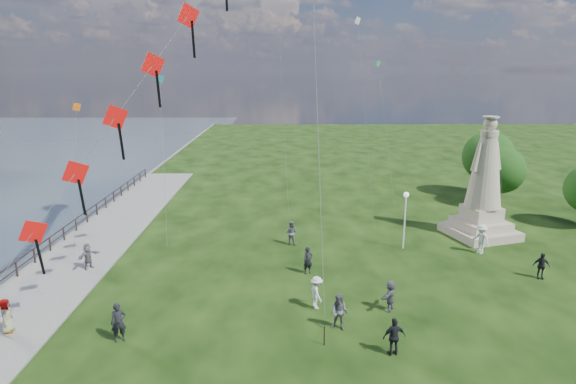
{
  "coord_description": "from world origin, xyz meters",
  "views": [
    {
      "loc": [
        -1.21,
        -15.32,
        11.4
      ],
      "look_at": [
        -1.0,
        8.0,
        5.5
      ],
      "focal_mm": 30.0,
      "sensor_mm": 36.0,
      "label": 1
    }
  ],
  "objects_px": {
    "person_1": "(339,312)",
    "person_8": "(481,239)",
    "person_2": "(317,292)",
    "person_10": "(7,318)",
    "person_6": "(308,260)",
    "person_11": "(390,295)",
    "lamppost": "(405,208)",
    "person_7": "(291,233)",
    "person_3": "(394,337)",
    "person_0": "(119,322)",
    "person_9": "(541,266)",
    "statue": "(483,192)",
    "person_5": "(88,258)"
  },
  "relations": [
    {
      "from": "person_1",
      "to": "person_8",
      "type": "distance_m",
      "value": 13.7
    },
    {
      "from": "person_2",
      "to": "person_10",
      "type": "bearing_deg",
      "value": 83.41
    },
    {
      "from": "person_6",
      "to": "person_11",
      "type": "xyz_separation_m",
      "value": [
        3.78,
        -4.43,
        -0.02
      ]
    },
    {
      "from": "lamppost",
      "to": "person_1",
      "type": "distance_m",
      "value": 11.65
    },
    {
      "from": "person_2",
      "to": "person_7",
      "type": "xyz_separation_m",
      "value": [
        -1.12,
        9.01,
        -0.01
      ]
    },
    {
      "from": "person_3",
      "to": "person_0",
      "type": "bearing_deg",
      "value": -16.47
    },
    {
      "from": "person_2",
      "to": "person_6",
      "type": "xyz_separation_m",
      "value": [
        -0.22,
        4.16,
        -0.02
      ]
    },
    {
      "from": "person_11",
      "to": "person_6",
      "type": "bearing_deg",
      "value": -107.79
    },
    {
      "from": "person_6",
      "to": "person_11",
      "type": "distance_m",
      "value": 5.83
    },
    {
      "from": "lamppost",
      "to": "person_7",
      "type": "distance_m",
      "value": 7.69
    },
    {
      "from": "lamppost",
      "to": "person_9",
      "type": "relative_size",
      "value": 2.53
    },
    {
      "from": "person_2",
      "to": "person_8",
      "type": "xyz_separation_m",
      "value": [
        10.99,
        7.24,
        0.14
      ]
    },
    {
      "from": "statue",
      "to": "person_3",
      "type": "height_order",
      "value": "statue"
    },
    {
      "from": "person_9",
      "to": "person_0",
      "type": "bearing_deg",
      "value": -152.86
    },
    {
      "from": "person_2",
      "to": "person_9",
      "type": "relative_size",
      "value": 1.09
    },
    {
      "from": "person_3",
      "to": "person_9",
      "type": "relative_size",
      "value": 1.09
    },
    {
      "from": "person_3",
      "to": "person_5",
      "type": "bearing_deg",
      "value": -39.72
    },
    {
      "from": "person_10",
      "to": "person_9",
      "type": "bearing_deg",
      "value": -90.22
    },
    {
      "from": "person_3",
      "to": "person_9",
      "type": "height_order",
      "value": "person_3"
    },
    {
      "from": "person_0",
      "to": "person_5",
      "type": "height_order",
      "value": "person_0"
    },
    {
      "from": "person_7",
      "to": "person_8",
      "type": "xyz_separation_m",
      "value": [
        12.11,
        -1.77,
        0.15
      ]
    },
    {
      "from": "person_6",
      "to": "person_10",
      "type": "xyz_separation_m",
      "value": [
        -13.67,
        -6.46,
        -0.02
      ]
    },
    {
      "from": "person_3",
      "to": "person_7",
      "type": "height_order",
      "value": "person_3"
    },
    {
      "from": "person_8",
      "to": "person_9",
      "type": "distance_m",
      "value": 4.32
    },
    {
      "from": "lamppost",
      "to": "person_6",
      "type": "xyz_separation_m",
      "value": [
        -6.48,
        -3.98,
        -1.97
      ]
    },
    {
      "from": "lamppost",
      "to": "person_9",
      "type": "distance_m",
      "value": 8.38
    },
    {
      "from": "statue",
      "to": "person_1",
      "type": "xyz_separation_m",
      "value": [
        -11.41,
        -12.67,
        -2.33
      ]
    },
    {
      "from": "statue",
      "to": "person_7",
      "type": "height_order",
      "value": "statue"
    },
    {
      "from": "person_5",
      "to": "person_8",
      "type": "bearing_deg",
      "value": -49.49
    },
    {
      "from": "person_7",
      "to": "person_9",
      "type": "distance_m",
      "value": 15.07
    },
    {
      "from": "person_2",
      "to": "person_9",
      "type": "height_order",
      "value": "person_2"
    },
    {
      "from": "person_1",
      "to": "person_6",
      "type": "distance_m",
      "value": 6.28
    },
    {
      "from": "person_8",
      "to": "person_10",
      "type": "xyz_separation_m",
      "value": [
        -24.88,
        -9.54,
        -0.18
      ]
    },
    {
      "from": "statue",
      "to": "person_0",
      "type": "xyz_separation_m",
      "value": [
        -21.04,
        -13.56,
        -2.3
      ]
    },
    {
      "from": "person_9",
      "to": "lamppost",
      "type": "bearing_deg",
      "value": 154.94
    },
    {
      "from": "person_1",
      "to": "person_5",
      "type": "bearing_deg",
      "value": 177.77
    },
    {
      "from": "person_5",
      "to": "person_6",
      "type": "height_order",
      "value": "person_6"
    },
    {
      "from": "person_7",
      "to": "statue",
      "type": "bearing_deg",
      "value": -156.78
    },
    {
      "from": "person_1",
      "to": "person_2",
      "type": "distance_m",
      "value": 2.21
    },
    {
      "from": "person_0",
      "to": "person_2",
      "type": "xyz_separation_m",
      "value": [
        8.73,
        2.91,
        -0.06
      ]
    },
    {
      "from": "lamppost",
      "to": "person_0",
      "type": "bearing_deg",
      "value": -143.62
    },
    {
      "from": "person_1",
      "to": "person_3",
      "type": "relative_size",
      "value": 1.03
    },
    {
      "from": "lamppost",
      "to": "person_5",
      "type": "relative_size",
      "value": 2.5
    },
    {
      "from": "person_2",
      "to": "person_10",
      "type": "relative_size",
      "value": 1.05
    },
    {
      "from": "person_0",
      "to": "person_9",
      "type": "bearing_deg",
      "value": -5.42
    },
    {
      "from": "person_1",
      "to": "person_9",
      "type": "height_order",
      "value": "person_1"
    },
    {
      "from": "person_6",
      "to": "statue",
      "type": "bearing_deg",
      "value": 3.95
    },
    {
      "from": "person_9",
      "to": "person_1",
      "type": "bearing_deg",
      "value": -144.83
    },
    {
      "from": "person_2",
      "to": "person_3",
      "type": "relative_size",
      "value": 1.0
    },
    {
      "from": "person_1",
      "to": "person_8",
      "type": "bearing_deg",
      "value": 66.25
    }
  ]
}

